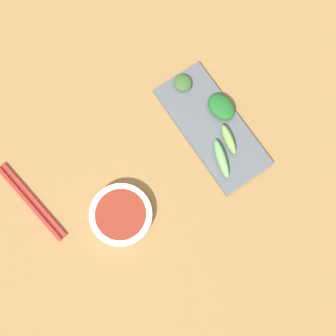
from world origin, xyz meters
name	(u,v)px	position (x,y,z in m)	size (l,w,h in m)	color
tabletop	(174,167)	(0.00, 0.00, 0.01)	(2.10, 2.10, 0.02)	olive
sauce_bowl	(121,215)	(-0.17, -0.03, 0.04)	(0.14, 0.14, 0.03)	silver
serving_plate	(212,127)	(0.13, 0.03, 0.03)	(0.14, 0.31, 0.01)	#4A4F56
broccoli_leafy_0	(221,107)	(0.17, 0.05, 0.05)	(0.05, 0.08, 0.03)	#19551E
broccoli_stalk_1	(221,159)	(0.10, -0.05, 0.05)	(0.02, 0.09, 0.03)	#61AC57
broccoli_leafy_2	(183,83)	(0.13, 0.15, 0.04)	(0.04, 0.05, 0.02)	#305223
broccoli_stalk_3	(229,139)	(0.14, -0.02, 0.05)	(0.02, 0.07, 0.03)	#699F45
chopsticks	(32,201)	(-0.32, 0.11, 0.02)	(0.06, 0.23, 0.01)	#B2201F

